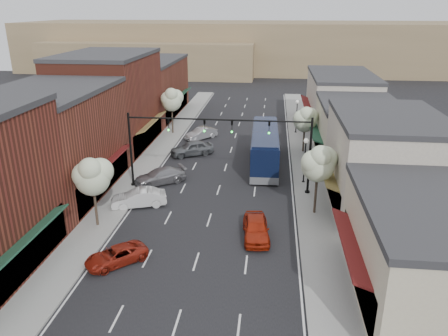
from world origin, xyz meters
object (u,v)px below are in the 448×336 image
(parked_car_c, at_px, (160,176))
(signal_mast_right, at_px, (283,144))
(tree_left_far, at_px, (172,99))
(lamp_post_near, at_px, (305,153))
(parked_car_d, at_px, (192,148))
(tree_right_far, at_px, (306,119))
(parked_car_e, at_px, (201,133))
(coach_bus, at_px, (265,147))
(tree_left_near, at_px, (92,175))
(signal_mast_left, at_px, (156,140))
(lamp_post_far, at_px, (297,111))
(red_hatchback, at_px, (256,228))
(tree_right_near, at_px, (319,162))
(parked_car_b, at_px, (139,198))
(parked_car_a, at_px, (116,256))

(parked_car_c, bearing_deg, signal_mast_right, 51.00)
(tree_left_far, xyz_separation_m, lamp_post_near, (16.05, -15.44, -1.60))
(parked_car_d, bearing_deg, lamp_post_near, 30.63)
(tree_right_far, bearing_deg, parked_car_e, 161.99)
(tree_right_far, bearing_deg, coach_bus, -133.78)
(tree_right_far, xyz_separation_m, tree_left_near, (-16.60, -20.00, 0.23))
(coach_bus, distance_m, parked_car_e, 11.96)
(tree_left_near, distance_m, tree_left_far, 26.00)
(signal_mast_left, height_order, lamp_post_far, signal_mast_left)
(tree_right_far, distance_m, red_hatchback, 21.08)
(signal_mast_right, height_order, lamp_post_far, signal_mast_right)
(parked_car_e, bearing_deg, parked_car_d, -48.95)
(tree_right_near, bearing_deg, tree_left_near, -166.45)
(signal_mast_right, relative_size, parked_car_c, 1.66)
(tree_left_far, distance_m, parked_car_c, 17.57)
(signal_mast_left, xyz_separation_m, red_hatchback, (9.39, -8.38, -3.85))
(tree_left_near, bearing_deg, lamp_post_far, 60.22)
(tree_left_far, bearing_deg, parked_car_b, -84.69)
(tree_left_near, xyz_separation_m, parked_car_b, (2.05, 3.90, -3.47))
(red_hatchback, relative_size, parked_car_d, 0.94)
(coach_bus, bearing_deg, lamp_post_near, -53.20)
(signal_mast_right, xyz_separation_m, tree_left_near, (-13.87, -8.05, -0.40))
(coach_bus, distance_m, red_hatchback, 15.81)
(signal_mast_left, xyz_separation_m, lamp_post_far, (13.42, 20.00, -1.62))
(signal_mast_left, relative_size, lamp_post_near, 1.85)
(lamp_post_near, height_order, red_hatchback, lamp_post_near)
(lamp_post_near, relative_size, parked_car_b, 0.98)
(parked_car_c, bearing_deg, signal_mast_left, -29.24)
(signal_mast_right, relative_size, tree_left_near, 1.44)
(tree_right_far, xyz_separation_m, lamp_post_near, (-0.55, -9.44, -0.99))
(coach_bus, bearing_deg, tree_left_near, -129.66)
(parked_car_c, relative_size, parked_car_e, 1.14)
(red_hatchback, bearing_deg, parked_car_e, 102.23)
(parked_car_d, bearing_deg, parked_car_a, -31.39)
(tree_right_near, bearing_deg, parked_car_c, 160.20)
(coach_bus, bearing_deg, parked_car_e, 132.14)
(signal_mast_right, relative_size, parked_car_e, 1.89)
(tree_left_far, relative_size, parked_car_b, 1.35)
(parked_car_c, bearing_deg, lamp_post_near, 62.40)
(signal_mast_right, bearing_deg, parked_car_e, 121.50)
(parked_car_a, xyz_separation_m, parked_car_e, (0.92, 28.79, 0.15))
(tree_right_near, bearing_deg, coach_bus, 110.91)
(lamp_post_near, xyz_separation_m, coach_bus, (-3.82, 4.88, -1.04))
(parked_car_b, xyz_separation_m, parked_car_c, (0.50, 5.16, -0.03))
(tree_left_near, xyz_separation_m, lamp_post_far, (16.05, 28.06, -1.22))
(tree_right_far, height_order, parked_car_e, tree_right_far)
(signal_mast_right, height_order, tree_left_near, signal_mast_right)
(parked_car_c, bearing_deg, tree_right_far, 93.98)
(parked_car_c, distance_m, parked_car_d, 8.66)
(lamp_post_near, distance_m, coach_bus, 6.29)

